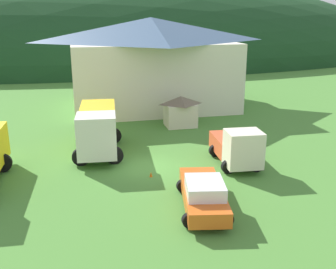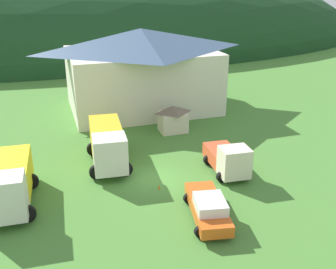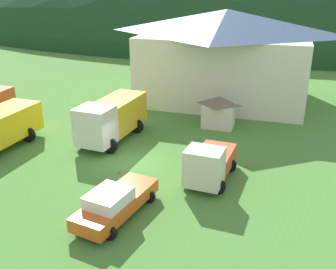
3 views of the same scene
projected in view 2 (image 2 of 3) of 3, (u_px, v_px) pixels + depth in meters
ground_plane at (152, 178)px, 28.74m from camera, size 200.00×200.00×0.00m
forested_hill_backdrop at (71, 45)px, 83.74m from camera, size 136.51×60.00×33.35m
depot_building at (141, 68)px, 42.45m from camera, size 16.41×11.87×8.63m
play_shed_cream at (173, 118)px, 36.95m from camera, size 2.66×2.20×2.52m
flatbed_truck_yellow at (8, 182)px, 24.72m from camera, size 3.53×6.92×3.17m
heavy_rig_striped at (107, 144)px, 30.20m from camera, size 3.50×7.08×3.19m
light_truck_cream at (228, 159)px, 28.96m from camera, size 2.75×4.96×2.52m
service_pickup_orange at (208, 207)px, 23.64m from camera, size 2.93×5.56×1.66m
traffic_cone_near_pickup at (159, 188)px, 27.36m from camera, size 0.36×0.36×0.61m
traffic_cone_mid_row at (234, 155)px, 32.45m from camera, size 0.36×0.36×0.53m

